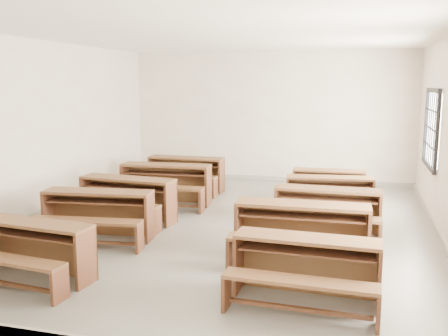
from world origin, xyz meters
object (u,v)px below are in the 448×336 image
(desk_set_2, at_px, (126,196))
(desk_set_4, at_px, (185,171))
(desk_set_3, at_px, (165,181))
(desk_set_5, at_px, (306,265))
(desk_set_1, at_px, (97,211))
(desk_set_9, at_px, (329,183))
(desk_set_7, at_px, (327,208))
(desk_set_0, at_px, (31,246))
(desk_set_8, at_px, (329,193))
(desk_set_6, at_px, (301,229))

(desk_set_2, height_order, desk_set_4, desk_set_2)
(desk_set_3, xyz_separation_m, desk_set_5, (3.23, -3.83, -0.05))
(desk_set_1, relative_size, desk_set_4, 1.04)
(desk_set_1, xyz_separation_m, desk_set_9, (3.31, 3.55, -0.06))
(desk_set_1, xyz_separation_m, desk_set_2, (-0.02, 1.05, 0.01))
(desk_set_7, relative_size, desk_set_9, 1.13)
(desk_set_7, bearing_deg, desk_set_4, 143.30)
(desk_set_0, relative_size, desk_set_8, 1.00)
(desk_set_2, distance_m, desk_set_5, 4.20)
(desk_set_5, bearing_deg, desk_set_7, 90.62)
(desk_set_3, bearing_deg, desk_set_1, -97.47)
(desk_set_3, height_order, desk_set_6, same)
(desk_set_2, relative_size, desk_set_6, 0.99)
(desk_set_1, height_order, desk_set_5, desk_set_1)
(desk_set_8, distance_m, desk_set_9, 1.10)
(desk_set_0, xyz_separation_m, desk_set_5, (3.36, 0.25, 0.00))
(desk_set_9, bearing_deg, desk_set_1, -135.27)
(desk_set_1, bearing_deg, desk_set_0, -96.14)
(desk_set_8, relative_size, desk_set_9, 1.12)
(desk_set_1, xyz_separation_m, desk_set_5, (3.38, -1.40, -0.02))
(desk_set_6, relative_size, desk_set_7, 1.08)
(desk_set_8, bearing_deg, desk_set_7, -95.07)
(desk_set_3, bearing_deg, desk_set_6, -44.51)
(desk_set_6, relative_size, desk_set_8, 1.10)
(desk_set_9, bearing_deg, desk_set_8, -87.84)
(desk_set_5, height_order, desk_set_6, desk_set_6)
(desk_set_7, xyz_separation_m, desk_set_8, (-0.04, 1.27, -0.02))
(desk_set_0, bearing_deg, desk_set_5, 9.85)
(desk_set_2, height_order, desk_set_6, desk_set_6)
(desk_set_2, bearing_deg, desk_set_7, 7.37)
(desk_set_0, height_order, desk_set_4, desk_set_4)
(desk_set_7, bearing_deg, desk_set_3, 160.14)
(desk_set_5, bearing_deg, desk_set_2, 146.03)
(desk_set_3, height_order, desk_set_7, desk_set_3)
(desk_set_0, distance_m, desk_set_1, 1.65)
(desk_set_2, xyz_separation_m, desk_set_4, (0.14, 2.68, -0.00))
(desk_set_8, bearing_deg, desk_set_2, -164.58)
(desk_set_1, relative_size, desk_set_9, 1.21)
(desk_set_7, bearing_deg, desk_set_0, -139.53)
(desk_set_2, xyz_separation_m, desk_set_3, (0.18, 1.37, 0.02))
(desk_set_3, xyz_separation_m, desk_set_6, (3.03, -2.60, -0.00))
(desk_set_3, xyz_separation_m, desk_set_4, (-0.04, 1.31, -0.02))
(desk_set_3, bearing_deg, desk_set_8, -3.31)
(desk_set_4, xyz_separation_m, desk_set_6, (3.07, -3.91, 0.02))
(desk_set_3, distance_m, desk_set_9, 3.35)
(desk_set_8, height_order, desk_set_9, desk_set_8)
(desk_set_6, bearing_deg, desk_set_2, 157.31)
(desk_set_0, xyz_separation_m, desk_set_2, (-0.04, 2.70, 0.04))
(desk_set_0, relative_size, desk_set_6, 0.91)
(desk_set_0, height_order, desk_set_5, desk_set_5)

